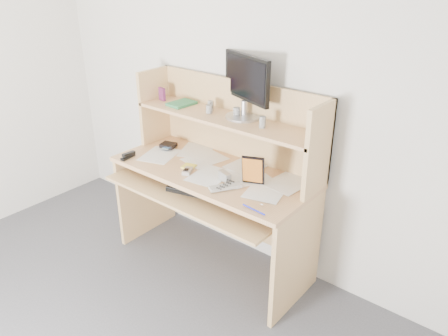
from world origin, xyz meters
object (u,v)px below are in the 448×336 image
Objects in this scene: keyboard at (202,190)px; tv_remote at (225,187)px; monitor at (246,85)px; game_case at (253,170)px; desk at (220,173)px.

keyboard is 2.37× the size of tv_remote.
keyboard is at bearing -79.25° from monitor.
monitor is (0.06, 0.37, 0.63)m from keyboard.
tv_remote reaches higher than keyboard.
game_case is 0.56m from monitor.
desk reaches higher than tv_remote.
game_case is at bearing 87.50° from tv_remote.
desk is 3.12× the size of monitor.
desk is 7.25× the size of game_case.
tv_remote is 0.45× the size of monitor.
monitor is at bearing 141.58° from tv_remote.
keyboard is 0.23m from tv_remote.
keyboard is 0.74m from monitor.
monitor reaches higher than game_case.
desk is at bearing 166.64° from tv_remote.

